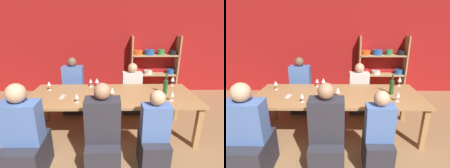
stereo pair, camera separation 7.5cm
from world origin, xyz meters
TOP-DOWN VIEW (x-y plane):
  - wall_back_red at (0.00, 3.83)m, footprint 8.80×0.06m
  - shelf_unit at (1.06, 3.63)m, footprint 1.27×0.30m
  - dining_table at (-0.09, 1.73)m, footprint 2.78×1.04m
  - wine_bottle_green at (0.81, 1.75)m, footprint 0.07×0.07m
  - wine_glass_white_a at (-1.21, 1.95)m, footprint 0.07×0.07m
  - wine_glass_red_a at (0.83, 1.46)m, footprint 0.06×0.06m
  - wine_glass_red_b at (-0.09, 1.65)m, footprint 0.08×0.08m
  - wine_glass_white_b at (-0.63, 1.43)m, footprint 0.06×0.06m
  - wine_glass_red_c at (-0.48, 2.11)m, footprint 0.06×0.06m
  - wine_glass_white_c at (-0.37, 2.14)m, footprint 0.08×0.08m
  - wine_glass_red_d at (-0.26, 1.41)m, footprint 0.07×0.07m
  - wine_glass_white_d at (1.07, 2.15)m, footprint 0.08×0.08m
  - cell_phone at (-0.90, 1.64)m, footprint 0.08×0.15m
  - person_near_a at (0.44, 0.91)m, footprint 0.36×0.44m
  - person_far_a at (-0.92, 2.63)m, footprint 0.44×0.55m
  - person_near_b at (-0.22, 0.88)m, footprint 0.43×0.54m
  - person_far_b at (0.36, 2.59)m, footprint 0.41×0.52m
  - person_near_c at (-1.19, 0.84)m, footprint 0.46×0.57m

SIDE VIEW (x-z plane):
  - person_far_b at x=0.36m, z-range -0.15..0.93m
  - person_near_a at x=0.44m, z-range -0.15..0.98m
  - person_far_a at x=-0.92m, z-range -0.17..1.03m
  - person_near_b at x=-0.22m, z-range -0.17..1.06m
  - person_near_c at x=-1.19m, z-range -0.17..1.07m
  - shelf_unit at x=1.06m, z-range -0.12..1.45m
  - dining_table at x=-0.09m, z-range 0.30..1.04m
  - cell_phone at x=-0.90m, z-range 0.74..0.75m
  - wine_glass_white_b at x=-0.63m, z-range 0.77..0.91m
  - wine_glass_red_b at x=-0.09m, z-range 0.77..0.93m
  - wine_glass_red_a at x=0.83m, z-range 0.77..0.93m
  - wine_glass_white_c at x=-0.37m, z-range 0.77..0.93m
  - wine_glass_red_c at x=-0.48m, z-range 0.77..0.93m
  - wine_glass_white_a at x=-1.21m, z-range 0.78..0.94m
  - wine_glass_red_d at x=-0.26m, z-range 0.77..0.95m
  - wine_glass_white_d at x=1.07m, z-range 0.78..0.97m
  - wine_bottle_green at x=0.81m, z-range 0.71..1.05m
  - wall_back_red at x=0.00m, z-range 0.00..2.70m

